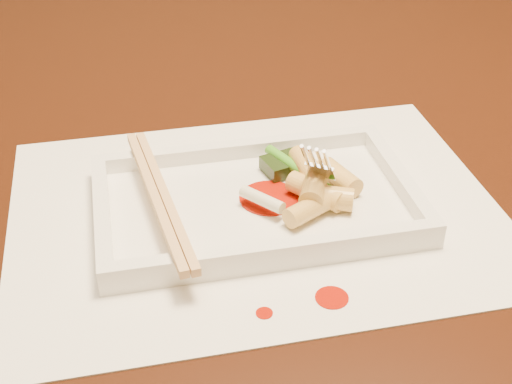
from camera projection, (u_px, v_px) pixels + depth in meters
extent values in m
cube|color=black|center=(312.00, 140.00, 0.73)|extent=(1.40, 0.90, 0.04)
cube|color=white|center=(256.00, 211.00, 0.59)|extent=(0.40, 0.30, 0.00)
cylinder|color=#A61404|center=(332.00, 298.00, 0.50)|extent=(0.02, 0.02, 0.00)
cylinder|color=#A61404|center=(264.00, 313.00, 0.49)|extent=(0.01, 0.01, 0.00)
cube|color=white|center=(256.00, 206.00, 0.59)|extent=(0.26, 0.16, 0.01)
cube|color=white|center=(239.00, 149.00, 0.64)|extent=(0.26, 0.01, 0.01)
cube|color=white|center=(277.00, 251.00, 0.52)|extent=(0.26, 0.01, 0.01)
cube|color=white|center=(102.00, 214.00, 0.56)|extent=(0.01, 0.14, 0.01)
cube|color=white|center=(399.00, 177.00, 0.60)|extent=(0.01, 0.14, 0.01)
cube|color=black|center=(286.00, 164.00, 0.62)|extent=(0.04, 0.04, 0.01)
cylinder|color=#EAEACC|center=(262.00, 199.00, 0.57)|extent=(0.03, 0.04, 0.01)
cylinder|color=#368F17|center=(300.00, 170.00, 0.60)|extent=(0.04, 0.08, 0.01)
cube|color=tan|center=(154.00, 197.00, 0.56)|extent=(0.03, 0.20, 0.01)
cube|color=tan|center=(165.00, 195.00, 0.56)|extent=(0.03, 0.20, 0.01)
cylinder|color=#A61404|center=(269.00, 198.00, 0.59)|extent=(0.05, 0.05, 0.00)
cylinder|color=#E3C56A|center=(340.00, 177.00, 0.60)|extent=(0.03, 0.04, 0.02)
cylinder|color=#E3C56A|center=(316.00, 191.00, 0.58)|extent=(0.04, 0.05, 0.02)
cylinder|color=#E3C56A|center=(306.00, 165.00, 0.60)|extent=(0.02, 0.04, 0.02)
cylinder|color=#E3C56A|center=(310.00, 208.00, 0.56)|extent=(0.05, 0.04, 0.02)
cylinder|color=#E3C56A|center=(328.00, 198.00, 0.57)|extent=(0.05, 0.03, 0.02)
cylinder|color=#E3C56A|center=(315.00, 186.00, 0.58)|extent=(0.04, 0.05, 0.02)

